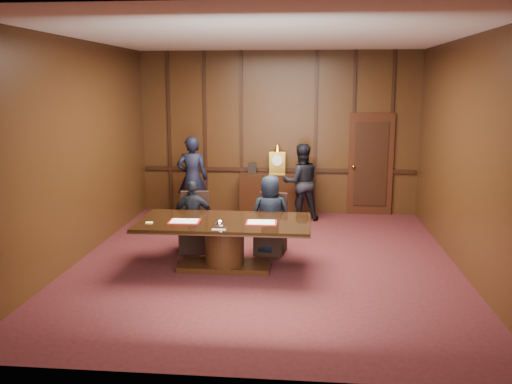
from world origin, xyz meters
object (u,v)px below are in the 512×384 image
signatory_right (270,215)px  witness_left (192,178)px  conference_table (224,236)px  signatory_left (193,217)px  sideboard (277,192)px  witness_right (301,182)px

signatory_right → witness_left: witness_left is taller
conference_table → signatory_left: bearing=129.1°
conference_table → signatory_left: 1.04m
sideboard → signatory_left: (-1.25, -2.82, 0.12)m
conference_table → signatory_right: size_ratio=1.96×
conference_table → signatory_right: 1.04m
sideboard → signatory_left: sideboard is taller
signatory_left → witness_right: 2.97m
signatory_left → signatory_right: (1.30, 0.00, 0.06)m
witness_left → conference_table: bearing=105.0°
signatory_left → signatory_right: bearing=175.1°
sideboard → witness_left: witness_left is taller
signatory_right → signatory_left: bearing=-7.9°
conference_table → signatory_right: signatory_right is taller
conference_table → witness_right: (1.12, 3.17, 0.29)m
signatory_left → witness_right: bearing=-131.7°
signatory_left → witness_right: (1.77, 2.37, 0.19)m
conference_table → signatory_right: bearing=50.9°
conference_table → witness_right: size_ratio=1.64×
conference_table → witness_left: bearing=110.6°
witness_left → witness_right: 2.26m
conference_table → witness_left: size_ratio=1.49×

